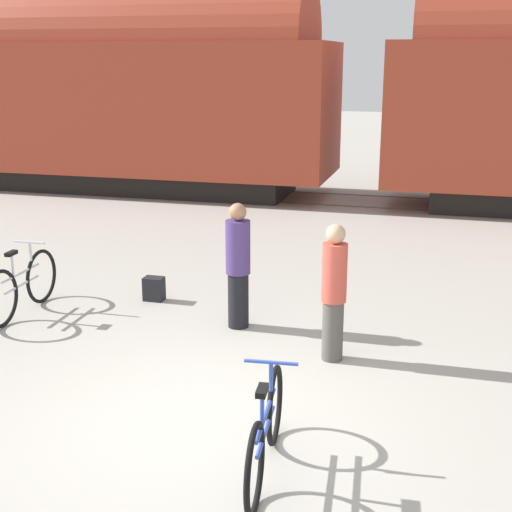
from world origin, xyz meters
TOP-DOWN VIEW (x-y plane):
  - ground_plane at (0.00, 0.00)m, footprint 80.00×80.00m
  - freight_train at (0.00, 11.21)m, footprint 28.36×3.01m
  - rail_near at (0.00, 10.49)m, footprint 40.36×0.07m
  - rail_far at (0.00, 11.92)m, footprint 40.36×0.07m
  - bicycle_blue at (0.81, -0.66)m, footprint 0.46×1.75m
  - bicycle_silver at (-3.31, 2.18)m, footprint 0.46×1.77m
  - person_in_purple at (-0.37, 2.50)m, footprint 0.31×0.31m
  - person_in_red at (0.97, 1.80)m, footprint 0.28×0.28m
  - backpack at (-1.83, 3.17)m, footprint 0.28×0.20m

SIDE VIEW (x-z plane):
  - ground_plane at x=0.00m, z-range 0.00..0.00m
  - rail_near at x=0.00m, z-range 0.00..0.01m
  - rail_far at x=0.00m, z-range 0.00..0.01m
  - backpack at x=-1.83m, z-range 0.00..0.34m
  - bicycle_blue at x=0.81m, z-range -0.07..0.83m
  - bicycle_silver at x=-3.31m, z-range -0.07..0.88m
  - person_in_red at x=0.97m, z-range 0.02..1.62m
  - person_in_purple at x=-0.37m, z-range 0.01..1.63m
  - freight_train at x=0.00m, z-range 0.11..5.24m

